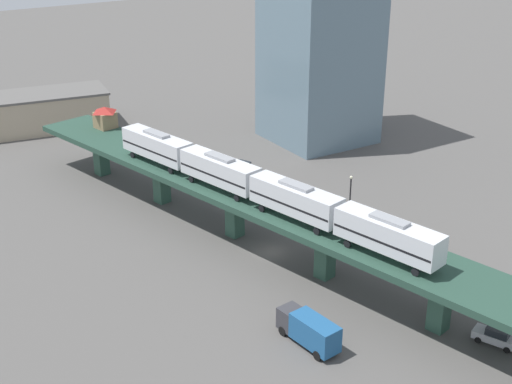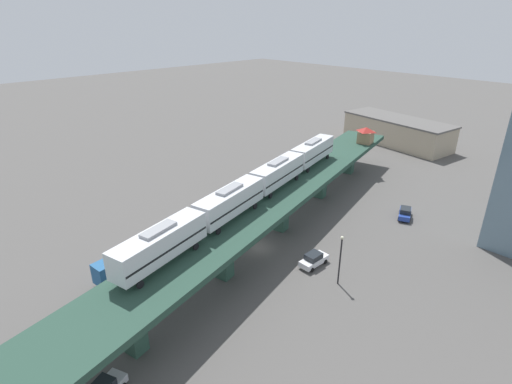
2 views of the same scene
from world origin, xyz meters
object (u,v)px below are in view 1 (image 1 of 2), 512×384
Objects in this scene: subway_train at (256,184)px; street_lamp at (350,196)px; signal_hut at (105,117)px; delivery_truck at (309,329)px; office_tower at (320,37)px; street_car_blue at (242,167)px; street_car_silver at (496,336)px; warehouse_building at (28,113)px; street_car_white at (316,223)px.

subway_train reaches higher than street_lamp.
delivery_truck is (-0.93, -55.68, -6.70)m from signal_hut.
street_car_blue is at bearing -160.28° from office_tower.
street_car_silver is 52.06m from street_car_blue.
signal_hut is 41.70m from street_lamp.
signal_hut reaches higher than delivery_truck.
subway_train is 1.65× the size of warehouse_building.
street_lamp is (19.56, -36.57, -4.35)m from signal_hut.
street_lamp is at bearing 0.84° from subway_train.
subway_train reaches higher than street_car_silver.
signal_hut is 0.13× the size of warehouse_building.
street_lamp is (2.75, -23.11, 3.17)m from street_car_blue.
subway_train reaches higher than delivery_truck.
signal_hut is 56.09m from delivery_truck.
street_car_silver is at bearing -99.21° from street_lamp.
subway_train is 10.33× the size of street_car_blue.
street_lamp is (20.49, 19.11, 2.35)m from delivery_truck.
street_car_blue is 22.22m from street_car_white.
subway_train reaches higher than warehouse_building.
street_car_blue is at bearing 67.22° from delivery_truck.
warehouse_building is (-4.61, 80.87, 1.65)m from delivery_truck.
street_lamp is (4.70, -0.98, 3.17)m from street_car_white.
office_tower reaches higher than street_car_white.
office_tower is at bearing 52.69° from delivery_truck.
street_lamp is at bearing -119.51° from office_tower.
street_car_blue is at bearing 96.80° from street_lamp.
street_car_blue is at bearing 62.71° from subway_train.
delivery_truck is 0.25× the size of warehouse_building.
office_tower is at bearing 19.72° from street_car_blue.
street_lamp reaches higher than street_car_blue.
warehouse_building is (-20.39, 60.77, 2.47)m from street_car_white.
street_car_blue is at bearing -59.96° from warehouse_building.
subway_train is 7.08× the size of street_lamp.
subway_train is at bearing -136.34° from office_tower.
delivery_truck is at bearing -136.99° from street_lamp.
street_car_blue is 45.81m from delivery_truck.
street_car_blue is 44.70m from warehouse_building.
subway_train is 10.33× the size of street_car_silver.
street_car_white is (10.09, 1.20, -8.26)m from subway_train.
signal_hut reaches higher than street_car_blue.
signal_hut is at bearing 141.32° from street_car_blue.
office_tower is (21.82, 29.26, 17.06)m from street_car_white.
street_car_silver and street_car_white have the same top height.
street_car_silver is 1.07× the size of street_car_white.
signal_hut is 0.81× the size of street_car_silver.
subway_train is at bearing -80.56° from warehouse_building.
street_car_silver is at bearing -77.20° from signal_hut.
street_car_silver and street_car_blue have the same top height.
office_tower is (42.21, -31.52, 14.59)m from warehouse_building.
delivery_truck is at bearing -106.78° from subway_train.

